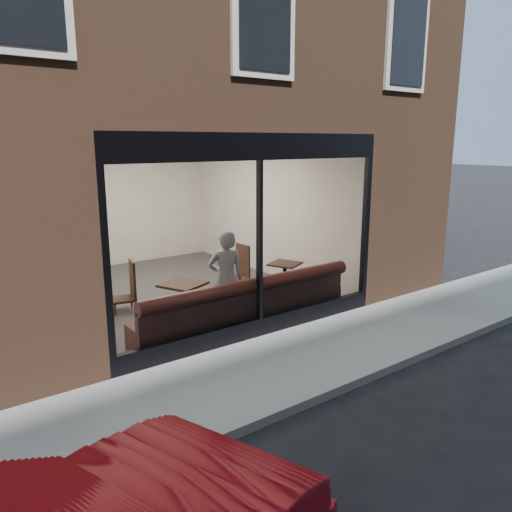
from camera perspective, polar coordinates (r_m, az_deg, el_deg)
ground at (r=6.81m, az=11.19°, el=-14.11°), size 120.00×120.00×0.00m
sidewalk_near at (r=7.44m, az=5.38°, el=-11.44°), size 40.00×2.00×0.01m
kerb_near at (r=6.76m, az=11.54°, el=-13.80°), size 40.00×0.10×0.12m
host_building_pier_right at (r=14.68m, az=-2.00°, el=7.20°), size 2.50×12.00×3.20m
host_building_backfill at (r=15.75m, az=-19.84°, el=6.83°), size 5.00×6.00×3.20m
cafe_floor at (r=10.55m, az=-9.37°, el=-4.04°), size 6.00×6.00×0.00m
cafe_ceiling at (r=10.09m, az=-10.05°, el=13.43°), size 6.00×6.00×0.00m
cafe_wall_back at (r=12.91m, az=-15.83°, el=5.93°), size 5.00×0.00×5.00m
cafe_wall_left at (r=9.35m, az=-23.39°, el=2.83°), size 0.00×6.00×6.00m
cafe_wall_right at (r=11.54m, az=1.40°, el=5.62°), size 0.00×6.00×6.00m
storefront_kick at (r=8.13m, az=0.39°, el=-8.11°), size 5.00×0.10×0.30m
storefront_header at (r=7.59m, az=0.42°, el=12.41°), size 5.00×0.10×0.40m
storefront_mullion at (r=7.74m, az=0.40°, el=1.61°), size 0.06×0.10×2.50m
storefront_glass at (r=7.71m, az=0.54°, el=1.57°), size 4.80×0.00×4.80m
banquette at (r=8.41m, az=-1.27°, el=-6.85°), size 4.00×0.55×0.45m
person at (r=8.39m, az=-3.46°, el=-2.61°), size 0.71×0.59×1.65m
cafe_table_left at (r=8.45m, az=-8.35°, el=-3.21°), size 0.84×0.84×0.04m
cafe_table_right at (r=9.75m, az=3.32°, el=-0.90°), size 0.72×0.72×0.04m
cafe_chair_left at (r=9.53m, az=-14.93°, el=-4.78°), size 0.52×0.52×0.04m
cafe_chair_right at (r=10.60m, az=-2.33°, el=-2.55°), size 0.48×0.48×0.04m
wall_poster at (r=9.44m, az=-23.27°, el=2.93°), size 0.02×0.54×0.72m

